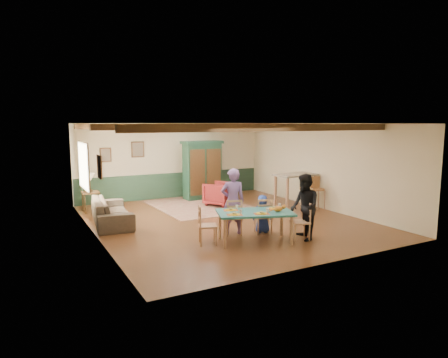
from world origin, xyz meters
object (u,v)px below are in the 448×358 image
dining_chair_far_right (263,216)px  table_lamp (90,183)px  dining_chair_far_left (233,217)px  bar_stool_right (319,193)px  counter_table (295,191)px  person_man (233,201)px  person_child (263,214)px  cat (278,208)px  armoire (202,170)px  person_woman (304,207)px  end_table (91,202)px  armchair (219,194)px  bar_stool_left (308,195)px  sofa (112,211)px  dining_chair_end_right (300,221)px  dining_table (255,227)px  dining_chair_end_left (208,225)px

dining_chair_far_right → table_lamp: 5.64m
dining_chair_far_left → bar_stool_right: bar_stool_right is taller
table_lamp → counter_table: size_ratio=0.43×
person_man → person_child: size_ratio=1.72×
cat → armoire: (0.73, 5.64, 0.25)m
person_woman → end_table: bearing=-125.7°
armchair → bar_stool_right: bearing=108.7°
armoire → counter_table: 3.49m
bar_stool_left → bar_stool_right: size_ratio=1.02×
person_man → bar_stool_left: size_ratio=1.55×
dining_chair_far_right → person_woman: 1.10m
person_child → sofa: (-3.12, 2.66, -0.13)m
dining_chair_far_left → dining_chair_end_right: (1.16, -1.12, 0.00)m
dining_chair_end_right → counter_table: 3.60m
dining_chair_far_right → armchair: dining_chair_far_right is taller
dining_chair_far_left → dining_chair_far_right: bearing=180.0°
dining_table → person_child: person_child is taller
sofa → table_lamp: size_ratio=4.10×
dining_table → bar_stool_left: bearing=31.0°
dining_chair_far_right → person_child: 0.08m
end_table → bar_stool_left: size_ratio=0.59×
person_man → sofa: bearing=-26.2°
armoire → bar_stool_right: armoire is taller
dining_chair_end_right → armchair: bearing=-163.0°
person_woman → table_lamp: 6.67m
armoire → end_table: (-3.94, -0.33, -0.73)m
dining_chair_end_left → armoire: (2.22, 5.03, 0.59)m
armchair → table_lamp: size_ratio=1.51×
sofa → bar_stool_right: 6.29m
dining_chair_end_left → end_table: 5.01m
cat → bar_stool_left: bar_stool_left is taller
dining_chair_far_left → person_child: person_child is taller
person_woman → dining_chair_end_left: bearing=-90.0°
dining_chair_end_left → person_child: 1.65m
counter_table → bar_stool_right: 0.74m
person_woman → armoire: 5.78m
armoire → counter_table: bearing=-58.1°
dining_chair_end_left → table_lamp: bearing=39.1°
bar_stool_right → armchair: bearing=138.6°
bar_stool_right → person_man: bearing=-164.6°
armoire → bar_stool_left: (1.92, -3.52, -0.51)m
armoire → cat: bearing=-100.1°
dining_table → armoire: (1.19, 5.39, 0.68)m
dining_chair_far_right → bar_stool_left: bearing=-133.0°
dining_chair_end_right → end_table: (-3.77, 5.41, -0.14)m
dining_chair_far_right → counter_table: 3.28m
dining_chair_far_left → armoire: armoire is taller
dining_chair_far_left → person_woman: person_woman is taller
sofa → counter_table: (5.67, -0.71, 0.21)m
table_lamp → person_woman: bearing=-54.7°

